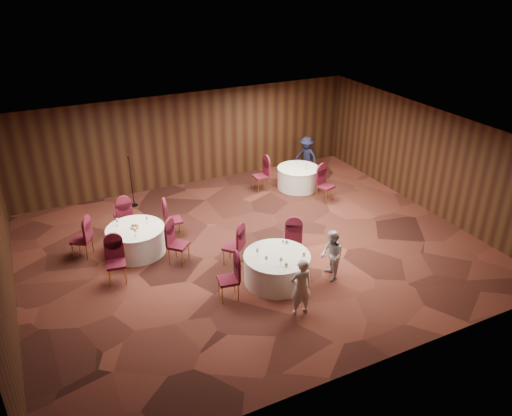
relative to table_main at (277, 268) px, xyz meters
name	(u,v)px	position (x,y,z in m)	size (l,w,h in m)	color
ground	(253,248)	(0.14, 1.66, -0.38)	(12.00, 12.00, 0.00)	black
room_shell	(252,183)	(0.14, 1.66, 1.59)	(12.00, 12.00, 12.00)	silver
table_main	(277,268)	(0.00, 0.00, 0.00)	(1.63, 1.63, 0.74)	white
table_left	(136,240)	(-2.76, 2.85, 0.00)	(1.55, 1.55, 0.74)	white
table_right	(298,178)	(3.29, 4.61, 0.00)	(1.44, 1.44, 0.74)	white
chairs_main	(253,253)	(-0.32, 0.68, 0.12)	(2.98, 1.97, 1.00)	#460E1D
chairs_left	(135,236)	(-2.78, 2.87, 0.12)	(3.16, 3.00, 1.00)	#460E1D
chairs_right	(292,181)	(2.83, 4.19, 0.12)	(2.13, 2.26, 1.00)	#460E1D
tabletop_main	(282,253)	(0.09, -0.08, 0.46)	(1.13, 1.05, 0.22)	silver
tabletop_left	(134,225)	(-2.77, 2.86, 0.45)	(0.82, 0.82, 0.22)	silver
tabletop_right	(306,165)	(3.45, 4.40, 0.52)	(0.08, 0.08, 0.22)	silver
mic_stand	(133,192)	(-2.17, 5.71, 0.11)	(0.24, 0.24, 1.65)	black
woman_a	(301,287)	(-0.11, -1.32, 0.33)	(0.51, 0.34, 1.40)	silver
woman_b	(332,255)	(1.26, -0.47, 0.28)	(0.64, 0.50, 1.32)	silver
man_c	(306,156)	(4.13, 5.47, 0.35)	(0.94, 0.54, 1.45)	black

